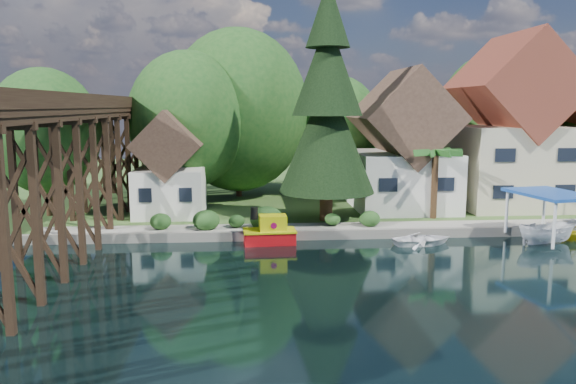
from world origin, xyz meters
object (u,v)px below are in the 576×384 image
object	(u,v)px
tugboat	(270,232)
boat_yellow	(575,231)
palm_tree	(436,154)
boat_white_a	(423,238)
shed	(170,171)
boat_canopy	(548,222)
house_left	(402,150)
conifer	(327,107)
house_center	(511,133)
trestle_bridge	(58,164)

from	to	relation	value
tugboat	boat_yellow	size ratio (longest dim) A/B	1.37
palm_tree	boat_white_a	distance (m)	7.82
shed	tugboat	distance (m)	10.70
shed	boat_white_a	bearing A→B (deg)	-26.35
boat_yellow	boat_canopy	bearing A→B (deg)	110.06
house_left	conifer	world-z (taller)	conifer
house_left	boat_white_a	world-z (taller)	house_left
boat_canopy	boat_yellow	xyz separation A→B (m)	(2.25, 0.69, -0.76)
conifer	boat_white_a	distance (m)	11.20
tugboat	conifer	bearing A→B (deg)	47.35
shed	conifer	distance (m)	12.60
house_left	boat_canopy	xyz separation A→B (m)	(6.60, -10.23, -3.73)
house_center	palm_tree	distance (m)	9.10
house_center	boat_white_a	distance (m)	15.74
house_center	shed	bearing A→B (deg)	-175.76
palm_tree	boat_canopy	size ratio (longest dim) A/B	0.95
house_left	boat_canopy	distance (m)	12.73
boat_canopy	house_left	bearing A→B (deg)	122.83
palm_tree	boat_yellow	world-z (taller)	palm_tree
house_left	tugboat	world-z (taller)	house_left
shed	palm_tree	xyz separation A→B (m)	(19.27, -2.64, 1.35)
house_center	house_left	bearing A→B (deg)	-176.82
shed	conifer	bearing A→B (deg)	-13.63
conifer	shed	bearing A→B (deg)	166.37
boat_white_a	boat_yellow	world-z (taller)	boat_yellow
conifer	boat_canopy	size ratio (longest dim) A/B	2.95
trestle_bridge	palm_tree	world-z (taller)	trestle_bridge
trestle_bridge	conifer	world-z (taller)	conifer
house_left	shed	size ratio (longest dim) A/B	1.40
conifer	boat_canopy	distance (m)	16.18
trestle_bridge	shed	xyz separation A→B (m)	(5.00, 9.33, -1.52)
house_center	shed	distance (m)	27.20
house_left	conifer	distance (m)	8.59
conifer	boat_white_a	bearing A→B (deg)	-45.91
boat_yellow	tugboat	bearing A→B (deg)	90.81
palm_tree	boat_canopy	xyz separation A→B (m)	(5.33, -6.08, -3.76)
shed	trestle_bridge	bearing A→B (deg)	-118.19
palm_tree	house_left	bearing A→B (deg)	107.05
conifer	palm_tree	distance (m)	8.60
conifer	palm_tree	bearing A→B (deg)	0.80
shed	boat_white_a	size ratio (longest dim) A/B	2.05
trestle_bridge	boat_white_a	size ratio (longest dim) A/B	11.56
shed	boat_yellow	bearing A→B (deg)	-16.66
trestle_bridge	boat_white_a	xyz separation A→B (m)	(21.71, 1.05, -4.95)
boat_yellow	house_center	bearing A→B (deg)	1.99
trestle_bridge	boat_canopy	bearing A→B (deg)	1.16
trestle_bridge	conifer	distance (m)	17.92
house_center	boat_white_a	world-z (taller)	house_center
house_left	palm_tree	bearing A→B (deg)	-72.95
conifer	boat_canopy	world-z (taller)	conifer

